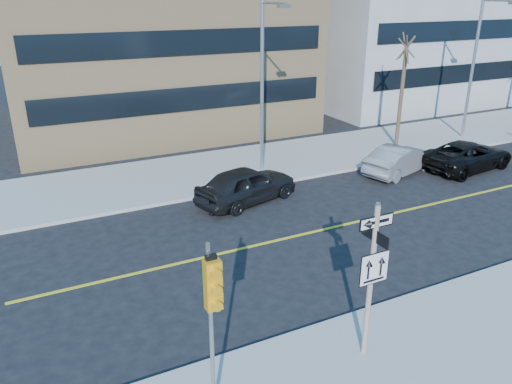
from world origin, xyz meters
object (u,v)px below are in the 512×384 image
street_tree_west (406,50)px  sign_pole (372,273)px  parked_car_b (400,160)px  streetlight_a (264,78)px  parked_car_c (468,155)px  parked_car_a (247,185)px  streetlight_b (477,61)px  traffic_signal (213,298)px

street_tree_west → sign_pole: bearing=-133.3°
parked_car_b → streetlight_a: size_ratio=0.55×
parked_car_c → parked_car_b: bearing=67.5°
parked_car_a → streetlight_b: streetlight_b is taller
parked_car_b → streetlight_b: (7.92, 3.04, 4.03)m
traffic_signal → parked_car_a: traffic_signal is taller
parked_car_b → street_tree_west: 6.67m
sign_pole → parked_car_b: (10.08, 10.23, -1.71)m
sign_pole → street_tree_west: (13.00, 13.81, 3.09)m
parked_car_a → parked_car_b: (8.44, -0.07, -0.08)m
parked_car_a → parked_car_b: bearing=-105.9°
streetlight_a → street_tree_west: 9.05m
parked_car_b → streetlight_a: (-6.08, 3.04, 4.03)m
streetlight_a → street_tree_west: size_ratio=1.26×
sign_pole → street_tree_west: street_tree_west is taller
parked_car_b → streetlight_b: size_ratio=0.55×
streetlight_a → parked_car_c: bearing=-22.7°
parked_car_b → streetlight_b: 9.40m
traffic_signal → streetlight_b: streetlight_b is taller
parked_car_c → street_tree_west: street_tree_west is taller
traffic_signal → parked_car_b: 17.64m
streetlight_a → streetlight_b: same height
traffic_signal → streetlight_b: size_ratio=0.50×
sign_pole → street_tree_west: 19.22m
streetlight_a → traffic_signal: bearing=-120.8°
traffic_signal → streetlight_a: 15.72m
sign_pole → streetlight_a: size_ratio=0.51×
traffic_signal → parked_car_c: (17.65, 9.37, -2.30)m
parked_car_c → streetlight_b: size_ratio=0.65×
traffic_signal → parked_car_c: bearing=28.0°
streetlight_b → parked_car_c: bearing=-137.1°
sign_pole → parked_car_c: 16.56m
traffic_signal → parked_car_c: size_ratio=0.77×
traffic_signal → street_tree_west: size_ratio=0.63×
streetlight_a → street_tree_west: (9.00, 0.54, 0.77)m
traffic_signal → streetlight_b: bearing=31.4°
parked_car_c → streetlight_b: (4.35, 4.04, 4.03)m
traffic_signal → parked_car_c: 20.12m
streetlight_b → sign_pole: bearing=-143.6°
parked_car_b → parked_car_c: size_ratio=0.84×
streetlight_a → streetlight_b: 14.00m
sign_pole → streetlight_a: streetlight_a is taller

